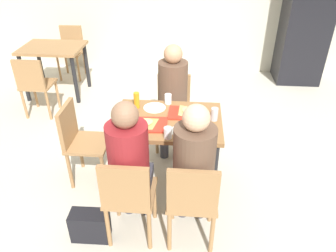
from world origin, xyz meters
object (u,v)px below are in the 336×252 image
pizza_slice_a (145,123)px  background_table (54,55)px  chair_left_end (79,138)px  plastic_cup_a (168,99)px  person_in_brown_jacket (194,162)px  soda_can (214,114)px  paper_plate_near_edge (183,131)px  condiment_bottle (137,100)px  chair_near_right (192,199)px  tray_red_near (147,125)px  tray_red_far (187,113)px  pizza_slice_b (189,111)px  chair_near_left (128,195)px  background_chair_far (71,48)px  plastic_cup_b (168,133)px  drink_fridge (305,24)px  person_far_side (173,92)px  foil_bundle (122,113)px  person_in_red (130,159)px  paper_plate_center (155,108)px  background_chair_near (34,83)px  chair_far_side (173,106)px  handbag (90,226)px  main_table (168,130)px

pizza_slice_a → background_table: (-1.70, 2.10, -0.16)m
chair_left_end → plastic_cup_a: bearing=19.9°
person_in_brown_jacket → soda_can: bearing=74.4°
paper_plate_near_edge → condiment_bottle: (-0.48, 0.40, 0.08)m
chair_near_right → tray_red_near: size_ratio=2.39×
chair_left_end → person_in_brown_jacket: person_in_brown_jacket is taller
tray_red_far → background_table: bearing=138.1°
pizza_slice_b → chair_near_left: bearing=-116.8°
pizza_slice_b → background_chair_far: 3.34m
plastic_cup_b → soda_can: bearing=39.4°
drink_fridge → background_chair_far: drink_fridge is taller
tray_red_far → paper_plate_near_edge: (-0.03, -0.31, -0.00)m
tray_red_near → pizza_slice_a: pizza_slice_a is taller
person_far_side → foil_bundle: size_ratio=12.72×
person_in_red → background_chair_far: person_in_red is taller
person_in_red → background_chair_far: 3.72m
paper_plate_near_edge → foil_bundle: size_ratio=2.20×
chair_left_end → background_table: bearing=117.3°
paper_plate_center → paper_plate_near_edge: 0.50m
tray_red_near → paper_plate_near_edge: bearing=-12.7°
chair_left_end → plastic_cup_a: size_ratio=8.62×
chair_near_left → person_far_side: 1.41m
person_in_red → pizza_slice_a: (0.05, 0.49, 0.04)m
foil_bundle → paper_plate_center: bearing=38.6°
tray_red_near → pizza_slice_a: 0.03m
tray_red_far → soda_can: 0.27m
tray_red_far → background_chair_far: 3.34m
paper_plate_center → plastic_cup_b: (0.18, -0.51, 0.05)m
chair_near_right → plastic_cup_a: plastic_cup_a is taller
tray_red_far → paper_plate_center: bearing=164.3°
paper_plate_center → pizza_slice_a: pizza_slice_a is taller
person_in_red → pizza_slice_a: size_ratio=4.52×
chair_left_end → paper_plate_near_edge: bearing=-11.0°
chair_near_left → soda_can: bearing=48.6°
tray_red_far → background_chair_near: size_ratio=0.42×
background_chair_far → background_table: bearing=-90.0°
pizza_slice_a → foil_bundle: size_ratio=2.81×
chair_near_left → chair_far_side: 1.52m
person_in_brown_jacket → condiment_bottle: (-0.58, 0.81, 0.10)m
tray_red_near → foil_bundle: foil_bundle is taller
tray_red_far → handbag: tray_red_far is taller
background_chair_near → background_chair_far: bearing=90.0°
soda_can → plastic_cup_a: bearing=147.0°
pizza_slice_a → soda_can: bearing=12.8°
chair_near_right → plastic_cup_a: bearing=104.6°
handbag → drink_fridge: bearing=54.5°
tray_red_far → plastic_cup_a: bearing=134.9°
person_far_side → chair_left_end: bearing=-145.4°
paper_plate_near_edge → foil_bundle: (-0.58, 0.18, 0.05)m
main_table → chair_far_side: 0.76m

